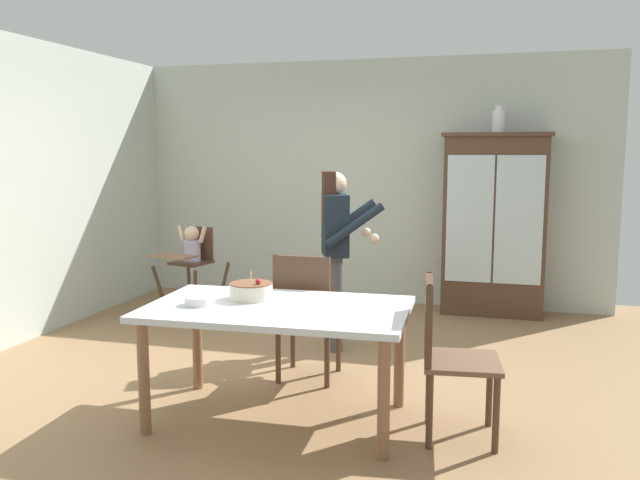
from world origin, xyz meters
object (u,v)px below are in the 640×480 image
object	(u,v)px
birthday_cake	(251,291)
china_cabinet	(494,224)
ceramic_vase	(498,121)
dining_chair_far_side	(305,308)
high_chair_with_toddler	(191,255)
dining_table	(278,319)
serving_bowl	(199,301)
adult_person	(336,238)
dining_chair_right_end	(445,346)

from	to	relation	value
birthday_cake	china_cabinet	bearing A→B (deg)	63.83
ceramic_vase	dining_chair_far_side	bearing A→B (deg)	-117.69
high_chair_with_toddler	dining_table	xyz separation A→B (m)	(1.69, -2.17, -0.00)
ceramic_vase	high_chair_with_toddler	world-z (taller)	ceramic_vase
birthday_cake	serving_bowl	size ratio (longest dim) A/B	1.56
adult_person	dining_chair_right_end	bearing A→B (deg)	-165.98
china_cabinet	adult_person	size ratio (longest dim) A/B	1.23
dining_chair_right_end	high_chair_with_toddler	bearing A→B (deg)	45.13
birthday_cake	dining_chair_far_side	xyz separation A→B (m)	(0.20, 0.56, -0.24)
ceramic_vase	serving_bowl	xyz separation A→B (m)	(-1.76, -3.29, -1.23)
china_cabinet	dining_chair_right_end	size ratio (longest dim) A/B	1.96
high_chair_with_toddler	dining_table	size ratio (longest dim) A/B	0.57
dining_chair_far_side	adult_person	bearing A→B (deg)	-92.16
ceramic_vase	birthday_cake	bearing A→B (deg)	-116.24
ceramic_vase	adult_person	bearing A→B (deg)	-128.19
ceramic_vase	dining_chair_right_end	world-z (taller)	ceramic_vase
china_cabinet	high_chair_with_toddler	bearing A→B (deg)	-161.32
birthday_cake	high_chair_with_toddler	bearing A→B (deg)	125.56
dining_table	dining_chair_far_side	distance (m)	0.70
china_cabinet	dining_chair_right_end	bearing A→B (deg)	-94.27
china_cabinet	dining_chair_far_side	bearing A→B (deg)	-117.60
ceramic_vase	high_chair_with_toddler	bearing A→B (deg)	-161.30
ceramic_vase	dining_chair_far_side	distance (m)	3.15
high_chair_with_toddler	adult_person	bearing A→B (deg)	-7.96
china_cabinet	high_chair_with_toddler	xyz separation A→B (m)	(-2.95, -1.00, -0.29)
dining_table	high_chair_with_toddler	bearing A→B (deg)	127.82
high_chair_with_toddler	birthday_cake	bearing A→B (deg)	-41.72
dining_table	serving_bowl	world-z (taller)	serving_bowl
high_chair_with_toddler	adult_person	size ratio (longest dim) A/B	0.62
dining_table	dining_chair_right_end	world-z (taller)	dining_chair_right_end
china_cabinet	dining_chair_right_end	distance (m)	3.17
dining_table	birthday_cake	xyz separation A→B (m)	(-0.23, 0.13, 0.14)
birthday_cake	dining_chair_right_end	size ratio (longest dim) A/B	0.29
adult_person	dining_chair_far_side	bearing A→B (deg)	158.20
dining_chair_right_end	ceramic_vase	bearing A→B (deg)	-11.04
serving_bowl	dining_chair_right_end	size ratio (longest dim) A/B	0.19
serving_bowl	dining_chair_far_side	size ratio (longest dim) A/B	0.19
ceramic_vase	adult_person	size ratio (longest dim) A/B	0.18
china_cabinet	adult_person	xyz separation A→B (m)	(-1.28, -1.63, 0.02)
ceramic_vase	serving_bowl	world-z (taller)	ceramic_vase
dining_table	birthday_cake	size ratio (longest dim) A/B	5.94
dining_table	birthday_cake	bearing A→B (deg)	149.86
ceramic_vase	birthday_cake	size ratio (longest dim) A/B	0.96
china_cabinet	dining_table	size ratio (longest dim) A/B	1.13
dining_chair_far_side	dining_chair_right_end	world-z (taller)	same
ceramic_vase	dining_chair_right_end	xyz separation A→B (m)	(-0.24, -3.14, -1.45)
ceramic_vase	china_cabinet	bearing A→B (deg)	-152.17
adult_person	dining_chair_right_end	size ratio (longest dim) A/B	1.59
adult_person	birthday_cake	distance (m)	1.44
high_chair_with_toddler	adult_person	xyz separation A→B (m)	(1.68, -0.63, 0.31)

